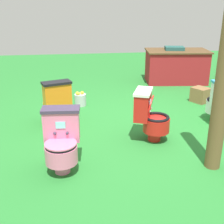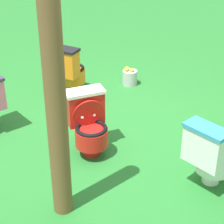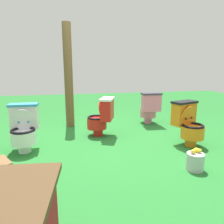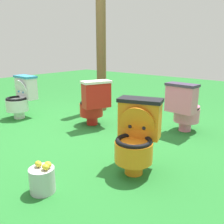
# 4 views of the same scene
# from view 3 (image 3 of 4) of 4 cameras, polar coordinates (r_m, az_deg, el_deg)

# --- Properties ---
(ground) EXTENTS (14.00, 14.00, 0.00)m
(ground) POSITION_cam_3_polar(r_m,az_deg,el_deg) (3.68, 0.94, -8.33)
(ground) COLOR #26752D
(toilet_red) EXTENTS (0.61, 0.56, 0.73)m
(toilet_red) POSITION_cam_3_polar(r_m,az_deg,el_deg) (3.97, -2.82, -1.22)
(toilet_red) COLOR red
(toilet_red) RESTS_ON ground
(toilet_pink) EXTENTS (0.45, 0.52, 0.73)m
(toilet_pink) POSITION_cam_3_polar(r_m,az_deg,el_deg) (4.88, 10.04, 1.07)
(toilet_pink) COLOR pink
(toilet_pink) RESTS_ON ground
(toilet_orange) EXTENTS (0.54, 0.59, 0.73)m
(toilet_orange) POSITION_cam_3_polar(r_m,az_deg,el_deg) (3.73, 19.86, -2.81)
(toilet_orange) COLOR orange
(toilet_orange) RESTS_ON ground
(toilet_white) EXTENTS (0.44, 0.50, 0.73)m
(toilet_white) POSITION_cam_3_polar(r_m,az_deg,el_deg) (3.53, -22.64, -3.85)
(toilet_white) COLOR white
(toilet_white) RESTS_ON ground
(wooden_post) EXTENTS (0.18, 0.18, 2.17)m
(wooden_post) POSITION_cam_3_polar(r_m,az_deg,el_deg) (4.63, -11.65, 9.36)
(wooden_post) COLOR brown
(wooden_post) RESTS_ON ground
(lemon_bucket) EXTENTS (0.22, 0.22, 0.28)m
(lemon_bucket) POSITION_cam_3_polar(r_m,az_deg,el_deg) (2.94, 21.46, -12.21)
(lemon_bucket) COLOR #B7B7BF
(lemon_bucket) RESTS_ON ground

